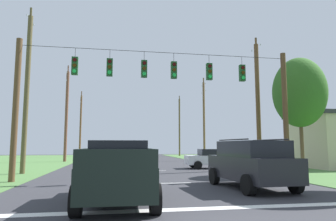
# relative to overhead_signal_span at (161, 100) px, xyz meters

# --- Properties ---
(stop_bar_stripe) EXTENTS (12.64, 0.45, 0.01)m
(stop_bar_stripe) POSITION_rel_overhead_signal_span_xyz_m (-0.00, -7.60, -4.25)
(stop_bar_stripe) COLOR white
(stop_bar_stripe) RESTS_ON ground
(lane_dash_0) EXTENTS (2.50, 0.15, 0.01)m
(lane_dash_0) POSITION_rel_overhead_signal_span_xyz_m (-0.00, -1.60, -4.25)
(lane_dash_0) COLOR white
(lane_dash_0) RESTS_ON ground
(lane_dash_1) EXTENTS (2.50, 0.15, 0.01)m
(lane_dash_1) POSITION_rel_overhead_signal_span_xyz_m (-0.00, 5.72, -4.25)
(lane_dash_1) COLOR white
(lane_dash_1) RESTS_ON ground
(lane_dash_2) EXTENTS (2.50, 0.15, 0.01)m
(lane_dash_2) POSITION_rel_overhead_signal_span_xyz_m (-0.00, 10.60, -4.25)
(lane_dash_2) COLOR white
(lane_dash_2) RESTS_ON ground
(overhead_signal_span) EXTENTS (15.02, 0.31, 7.26)m
(overhead_signal_span) POSITION_rel_overhead_signal_span_xyz_m (0.00, 0.00, 0.00)
(overhead_signal_span) COLOR brown
(overhead_signal_span) RESTS_ON ground
(pickup_truck) EXTENTS (2.39, 5.45, 1.95)m
(pickup_truck) POSITION_rel_overhead_signal_span_xyz_m (-2.29, -6.18, -3.29)
(pickup_truck) COLOR black
(pickup_truck) RESTS_ON ground
(suv_black) EXTENTS (2.43, 4.90, 2.05)m
(suv_black) POSITION_rel_overhead_signal_span_xyz_m (3.23, -4.03, -3.20)
(suv_black) COLOR black
(suv_black) RESTS_ON ground
(distant_car_crossing_white) EXTENTS (2.21, 4.39, 1.52)m
(distant_car_crossing_white) POSITION_rel_overhead_signal_span_xyz_m (-0.34, 15.55, -3.47)
(distant_car_crossing_white) COLOR silver
(distant_car_crossing_white) RESTS_ON ground
(distant_car_oncoming) EXTENTS (4.36, 2.14, 1.52)m
(distant_car_oncoming) POSITION_rel_overhead_signal_span_xyz_m (5.27, 7.31, -3.47)
(distant_car_oncoming) COLOR silver
(distant_car_oncoming) RESTS_ON ground
(utility_pole_mid_right) EXTENTS (0.34, 1.58, 10.32)m
(utility_pole_mid_right) POSITION_rel_overhead_signal_span_xyz_m (8.46, 5.61, 0.75)
(utility_pole_mid_right) COLOR brown
(utility_pole_mid_right) RESTS_ON ground
(utility_pole_far_right) EXTENTS (0.27, 1.89, 10.24)m
(utility_pole_far_right) POSITION_rel_overhead_signal_span_xyz_m (8.35, 19.86, 0.91)
(utility_pole_far_right) COLOR brown
(utility_pole_far_right) RESTS_ON ground
(utility_pole_near_left) EXTENTS (0.28, 1.97, 10.65)m
(utility_pole_near_left) POSITION_rel_overhead_signal_span_xyz_m (8.70, 36.14, 1.09)
(utility_pole_near_left) COLOR brown
(utility_pole_near_left) RESTS_ON ground
(utility_pole_far_left) EXTENTS (0.31, 1.65, 10.99)m
(utility_pole_far_left) POSITION_rel_overhead_signal_span_xyz_m (-8.14, 4.54, 1.08)
(utility_pole_far_left) COLOR brown
(utility_pole_far_left) RESTS_ON ground
(utility_pole_distant_right) EXTENTS (0.34, 1.89, 11.01)m
(utility_pole_distant_right) POSITION_rel_overhead_signal_span_xyz_m (-7.93, 19.60, 1.12)
(utility_pole_distant_right) COLOR brown
(utility_pole_distant_right) RESTS_ON ground
(utility_pole_distant_left) EXTENTS (0.30, 1.99, 10.79)m
(utility_pole_distant_left) POSITION_rel_overhead_signal_span_xyz_m (-8.07, 35.26, 1.06)
(utility_pole_distant_left) COLOR brown
(utility_pole_distant_left) RESTS_ON ground
(tree_roadside_far_right) EXTENTS (3.46, 3.46, 7.66)m
(tree_roadside_far_right) POSITION_rel_overhead_signal_span_xyz_m (9.65, 2.00, 1.06)
(tree_roadside_far_right) COLOR brown
(tree_roadside_far_right) RESTS_ON ground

